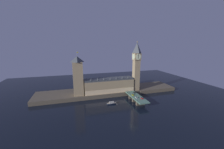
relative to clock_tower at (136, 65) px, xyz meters
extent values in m
plane|color=black|center=(-40.94, -26.01, -45.50)|extent=(400.00, 400.00, 0.00)
cube|color=brown|center=(-40.94, 12.99, -42.68)|extent=(220.00, 42.00, 5.63)
cube|color=tan|center=(-43.02, 3.74, -30.61)|extent=(74.35, 18.51, 18.51)
cube|color=beige|center=(-43.02, -5.63, -36.54)|extent=(74.35, 0.20, 6.67)
cube|color=#42474C|center=(-43.02, 3.74, -20.15)|extent=(74.35, 17.03, 2.40)
cone|color=#42474C|center=(-70.91, -4.12, -16.92)|extent=(2.40, 2.40, 4.07)
cone|color=#42474C|center=(-61.61, -4.12, -16.92)|extent=(2.40, 2.40, 4.07)
cone|color=#42474C|center=(-52.32, -4.12, -16.92)|extent=(2.40, 2.40, 4.07)
cone|color=#42474C|center=(-43.02, -4.12, -16.92)|extent=(2.40, 2.40, 4.07)
cone|color=#42474C|center=(-33.73, -4.12, -16.92)|extent=(2.40, 2.40, 4.07)
cone|color=#42474C|center=(-24.44, -4.12, -16.92)|extent=(2.40, 2.40, 4.07)
cone|color=#42474C|center=(-15.14, -4.12, -16.92)|extent=(2.40, 2.40, 4.07)
cube|color=tan|center=(0.00, 0.00, -16.14)|extent=(9.02, 9.02, 47.45)
cube|color=tan|center=(0.00, 0.00, 12.92)|extent=(10.64, 10.64, 10.67)
cylinder|color=beige|center=(0.00, -5.45, 12.92)|extent=(8.72, 0.25, 8.72)
cylinder|color=beige|center=(0.00, 5.45, 12.92)|extent=(8.72, 0.25, 8.72)
cylinder|color=beige|center=(5.45, 0.00, 12.92)|extent=(0.25, 8.72, 8.72)
cylinder|color=beige|center=(-5.45, 0.00, 12.92)|extent=(0.25, 8.72, 8.72)
cube|color=black|center=(0.00, -5.63, 13.57)|extent=(0.36, 0.10, 6.54)
pyramid|color=#42474C|center=(0.00, 0.00, 25.99)|extent=(10.64, 10.64, 15.48)
sphere|color=gold|center=(0.00, 0.00, 34.53)|extent=(1.60, 1.60, 1.60)
cube|color=tan|center=(-88.28, 2.23, -16.28)|extent=(13.48, 13.48, 47.18)
pyramid|color=#42474C|center=(-88.28, 2.23, 11.28)|extent=(13.75, 13.75, 7.93)
cylinder|color=#99999E|center=(-88.28, 2.23, 18.24)|extent=(0.24, 0.24, 6.00)
cube|color=gold|center=(-87.18, 2.23, 20.34)|extent=(2.00, 0.08, 1.20)
cube|color=slate|center=(-13.77, -31.01, -38.96)|extent=(13.71, 46.00, 1.40)
cube|color=brown|center=(-13.77, -42.51, -42.58)|extent=(11.65, 3.20, 5.83)
cube|color=brown|center=(-13.77, -31.01, -42.58)|extent=(11.65, 3.20, 5.83)
cube|color=brown|center=(-13.77, -19.51, -42.58)|extent=(11.65, 3.20, 5.83)
cube|color=yellow|center=(-16.78, -25.72, -37.65)|extent=(1.76, 4.32, 0.88)
cube|color=black|center=(-16.78, -25.72, -36.98)|extent=(1.44, 1.95, 0.45)
cylinder|color=black|center=(-17.62, -24.38, -37.94)|extent=(0.22, 0.64, 0.64)
cylinder|color=black|center=(-15.95, -24.38, -37.94)|extent=(0.22, 0.64, 0.64)
cylinder|color=black|center=(-17.62, -27.06, -37.94)|extent=(0.22, 0.64, 0.64)
cylinder|color=black|center=(-15.95, -27.06, -37.94)|extent=(0.22, 0.64, 0.64)
cube|color=white|center=(-16.78, -36.42, -37.64)|extent=(1.83, 3.96, 0.90)
cube|color=black|center=(-16.78, -36.42, -36.96)|extent=(1.50, 1.78, 0.45)
cylinder|color=black|center=(-17.65, -35.19, -37.94)|extent=(0.22, 0.64, 0.64)
cylinder|color=black|center=(-15.92, -35.19, -37.94)|extent=(0.22, 0.64, 0.64)
cylinder|color=black|center=(-17.65, -37.65, -37.94)|extent=(0.22, 0.64, 0.64)
cylinder|color=black|center=(-15.92, -37.65, -37.94)|extent=(0.22, 0.64, 0.64)
cube|color=red|center=(-10.75, -40.73, -37.62)|extent=(1.94, 4.16, 0.93)
cube|color=black|center=(-10.75, -40.73, -36.94)|extent=(1.59, 1.87, 0.45)
cylinder|color=black|center=(-9.83, -42.02, -37.94)|extent=(0.22, 0.64, 0.64)
cylinder|color=black|center=(-11.68, -42.02, -37.94)|extent=(0.22, 0.64, 0.64)
cylinder|color=black|center=(-9.83, -39.43, -37.94)|extent=(0.22, 0.64, 0.64)
cylinder|color=black|center=(-11.68, -39.43, -37.94)|extent=(0.22, 0.64, 0.64)
cube|color=black|center=(-10.75, -17.83, -37.64)|extent=(1.79, 4.62, 0.90)
cube|color=black|center=(-10.75, -17.83, -36.96)|extent=(1.47, 2.08, 0.45)
cylinder|color=black|center=(-9.90, -19.27, -37.94)|extent=(0.22, 0.64, 0.64)
cylinder|color=black|center=(-11.60, -19.27, -37.94)|extent=(0.22, 0.64, 0.64)
cylinder|color=black|center=(-9.90, -16.40, -37.94)|extent=(0.22, 0.64, 0.64)
cylinder|color=black|center=(-11.60, -16.40, -37.94)|extent=(0.22, 0.64, 0.64)
cylinder|color=black|center=(-7.74, -26.67, -37.86)|extent=(0.28, 0.28, 0.80)
cylinder|color=brown|center=(-7.74, -26.67, -37.13)|extent=(0.38, 0.38, 0.67)
sphere|color=tan|center=(-7.74, -26.67, -36.69)|extent=(0.22, 0.22, 0.22)
cylinder|color=black|center=(-19.80, -14.99, -37.85)|extent=(0.28, 0.28, 0.82)
cylinder|color=black|center=(-19.80, -14.99, -37.10)|extent=(0.38, 0.38, 0.69)
sphere|color=tan|center=(-19.80, -14.99, -36.64)|extent=(0.22, 0.22, 0.22)
cylinder|color=#2D3333|center=(-20.20, -45.73, -38.01)|extent=(0.56, 0.56, 0.50)
cylinder|color=#2D3333|center=(-20.20, -45.73, -35.50)|extent=(0.18, 0.18, 4.52)
sphere|color=#F9E5A3|center=(-20.20, -45.73, -32.69)|extent=(0.60, 0.60, 0.60)
sphere|color=#F9E5A3|center=(-20.65, -45.73, -33.04)|extent=(0.44, 0.44, 0.44)
sphere|color=#F9E5A3|center=(-19.75, -45.73, -33.04)|extent=(0.44, 0.44, 0.44)
cylinder|color=#2D3333|center=(-7.34, -31.01, -38.01)|extent=(0.56, 0.56, 0.50)
cylinder|color=#2D3333|center=(-7.34, -31.01, -35.27)|extent=(0.18, 0.18, 4.99)
sphere|color=#F9E5A3|center=(-7.34, -31.01, -32.22)|extent=(0.60, 0.60, 0.60)
sphere|color=#F9E5A3|center=(-7.79, -31.01, -32.57)|extent=(0.44, 0.44, 0.44)
sphere|color=#F9E5A3|center=(-6.89, -31.01, -32.57)|extent=(0.44, 0.44, 0.44)
cylinder|color=#2D3333|center=(-20.20, -16.29, -38.01)|extent=(0.56, 0.56, 0.50)
cylinder|color=#2D3333|center=(-20.20, -16.29, -35.08)|extent=(0.18, 0.18, 5.36)
sphere|color=#F9E5A3|center=(-20.20, -16.29, -31.85)|extent=(0.60, 0.60, 0.60)
sphere|color=#F9E5A3|center=(-20.65, -16.29, -32.20)|extent=(0.44, 0.44, 0.44)
sphere|color=#F9E5A3|center=(-19.75, -16.29, -32.20)|extent=(0.44, 0.44, 0.44)
ellipsoid|color=#1E2842|center=(-48.92, -30.32, -44.60)|extent=(13.70, 3.69, 1.80)
cube|color=tan|center=(-48.92, -30.32, -43.78)|extent=(12.05, 2.97, 0.24)
cube|color=#B7B2A8|center=(-48.92, -30.32, -42.76)|extent=(6.17, 2.26, 1.80)
camera|label=1|loc=(-95.72, -190.05, 29.58)|focal=22.00mm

